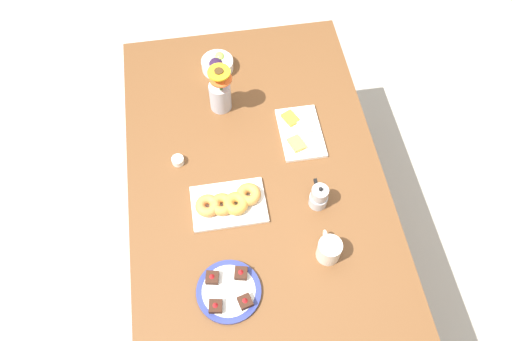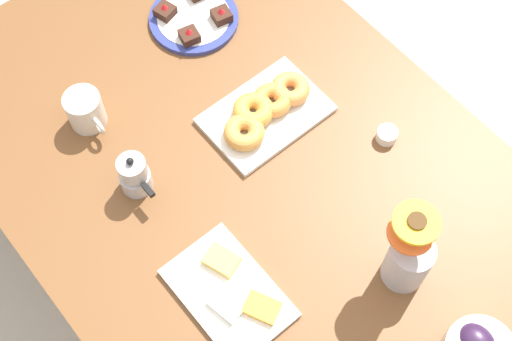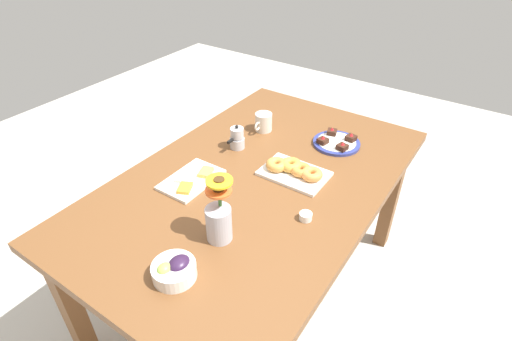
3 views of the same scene
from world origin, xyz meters
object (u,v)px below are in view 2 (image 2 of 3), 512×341
object	(u,v)px
dining_table	(256,195)
dessert_plate	(194,18)
croissant_platter	(265,111)
moka_pot	(135,175)
cheese_platter	(230,292)
jam_cup_honey	(387,135)
coffee_mug	(85,110)
flower_vase	(408,258)

from	to	relation	value
dining_table	dessert_plate	distance (m)	0.48
croissant_platter	moka_pot	size ratio (longest dim) A/B	2.36
cheese_platter	dessert_plate	world-z (taller)	dessert_plate
dining_table	moka_pot	xyz separation A→B (m)	(-0.15, -0.21, 0.13)
jam_cup_honey	coffee_mug	bearing A→B (deg)	-133.54
dessert_plate	croissant_platter	bearing A→B (deg)	-7.72
jam_cup_honey	flower_vase	world-z (taller)	flower_vase
coffee_mug	jam_cup_honey	world-z (taller)	coffee_mug
croissant_platter	flower_vase	distance (m)	0.48
dining_table	croissant_platter	xyz separation A→B (m)	(-0.11, 0.12, 0.11)
dessert_plate	coffee_mug	bearing A→B (deg)	-77.64
dining_table	flower_vase	distance (m)	0.41
flower_vase	dessert_plate	bearing A→B (deg)	174.81
jam_cup_honey	moka_pot	world-z (taller)	moka_pot
cheese_platter	dessert_plate	bearing A→B (deg)	148.55
dining_table	jam_cup_honey	distance (m)	0.33
flower_vase	croissant_platter	bearing A→B (deg)	176.58
jam_cup_honey	flower_vase	distance (m)	0.33
dining_table	jam_cup_honey	world-z (taller)	jam_cup_honey
coffee_mug	jam_cup_honey	distance (m)	0.69
jam_cup_honey	dessert_plate	distance (m)	0.57
cheese_platter	flower_vase	size ratio (longest dim) A/B	1.06
dining_table	flower_vase	world-z (taller)	flower_vase
moka_pot	cheese_platter	bearing A→B (deg)	0.36
dining_table	jam_cup_honey	bearing A→B (deg)	69.68
dessert_plate	flower_vase	xyz separation A→B (m)	(0.81, -0.07, 0.07)
moka_pot	dessert_plate	bearing A→B (deg)	127.44
dining_table	moka_pot	world-z (taller)	moka_pot
coffee_mug	flower_vase	world-z (taller)	flower_vase
cheese_platter	jam_cup_honey	world-z (taller)	cheese_platter
croissant_platter	dessert_plate	size ratio (longest dim) A/B	1.25
jam_cup_honey	flower_vase	bearing A→B (deg)	-39.07
dining_table	croissant_platter	bearing A→B (deg)	133.26
coffee_mug	dessert_plate	bearing A→B (deg)	102.36
flower_vase	moka_pot	xyz separation A→B (m)	(-0.52, -0.30, -0.04)
jam_cup_honey	croissant_platter	bearing A→B (deg)	-141.79
croissant_platter	flower_vase	world-z (taller)	flower_vase
coffee_mug	cheese_platter	bearing A→B (deg)	-0.91
cheese_platter	jam_cup_honey	xyz separation A→B (m)	(-0.06, 0.51, 0.01)
croissant_platter	flower_vase	xyz separation A→B (m)	(0.48, -0.03, 0.06)
croissant_platter	moka_pot	xyz separation A→B (m)	(-0.04, -0.33, 0.03)
jam_cup_honey	moka_pot	xyz separation A→B (m)	(-0.26, -0.51, 0.03)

